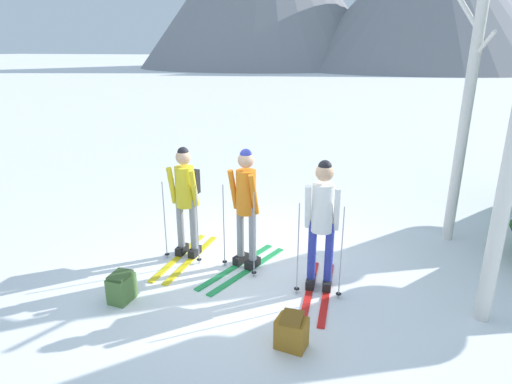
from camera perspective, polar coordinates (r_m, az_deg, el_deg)
ground_plane at (r=6.38m, az=-1.27°, el=-9.99°), size 400.00×400.00×0.00m
skier_in_yellow at (r=6.45m, az=-9.27°, el=-0.57°), size 0.61×1.65×1.71m
skier_in_orange at (r=6.03m, az=-1.37°, el=-1.64°), size 0.87×1.70×1.76m
skier_in_white at (r=5.52m, az=8.76°, el=-3.47°), size 0.61×1.58×1.76m
birch_tree_slender at (r=7.40m, az=26.25°, el=11.41°), size 0.64×1.22×4.59m
backpack_on_snow_front at (r=4.82m, az=4.72°, el=-17.95°), size 0.35×0.28×0.38m
backpack_on_snow_beside at (r=5.80m, az=-17.36°, el=-11.94°), size 0.26×0.33×0.38m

